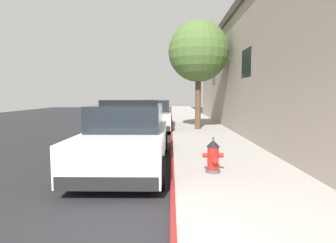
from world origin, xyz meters
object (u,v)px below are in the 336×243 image
Objects in this scene: parked_car_silver_ahead at (154,115)px; street_tree at (198,52)px; fire_hydrant at (213,156)px; police_cruiser at (129,137)px.

parked_car_silver_ahead is 4.04m from street_tree.
fire_hydrant is 0.15× the size of street_tree.
street_tree is (2.41, 6.50, 3.15)m from police_cruiser.
street_tree is at bearing 86.80° from fire_hydrant.
police_cruiser is at bearing -91.26° from parked_car_silver_ahead.
police_cruiser is 2.30m from fire_hydrant.
parked_car_silver_ahead is 8.96m from fire_hydrant.
street_tree is at bearing -26.89° from parked_car_silver_ahead.
police_cruiser is 7.63m from parked_car_silver_ahead.
fire_hydrant is (1.81, -8.77, -0.24)m from parked_car_silver_ahead.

